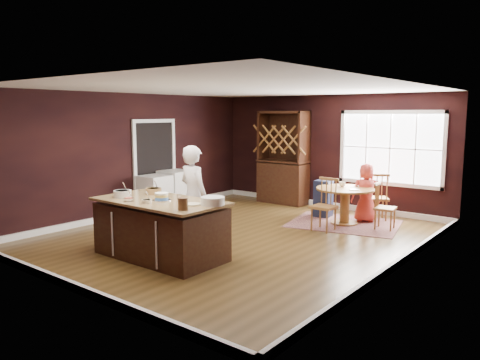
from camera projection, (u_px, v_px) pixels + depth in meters
name	position (u px, v px, depth m)	size (l,w,h in m)	color
room_shell	(239.00, 164.00, 8.53)	(7.00, 7.00, 7.00)	#543C1C
window	(390.00, 148.00, 10.28)	(2.36, 0.10, 1.66)	white
doorway	(155.00, 167.00, 10.86)	(0.08, 1.26, 2.13)	white
kitchen_island	(160.00, 230.00, 7.36)	(2.13, 1.12, 0.92)	black
dining_table	(345.00, 198.00, 9.57)	(1.18, 1.18, 0.75)	#955122
baker	(194.00, 196.00, 7.92)	(0.63, 0.42, 1.73)	silver
layer_cake	(162.00, 197.00, 7.25)	(0.29, 0.29, 0.12)	white
bowl_blue	(123.00, 194.00, 7.54)	(0.28, 0.28, 0.11)	silver
bowl_yellow	(154.00, 191.00, 7.84)	(0.26, 0.26, 0.10)	#AF904B
bowl_pink	(129.00, 199.00, 7.18)	(0.15, 0.15, 0.06)	white
bowl_olive	(147.00, 201.00, 7.03)	(0.15, 0.15, 0.06)	white
drinking_glass	(179.00, 199.00, 7.01)	(0.07, 0.07, 0.14)	silver
dinner_plate	(192.00, 204.00, 6.91)	(0.25, 0.25, 0.02)	beige
white_tub	(213.00, 201.00, 6.89)	(0.35, 0.35, 0.12)	white
stoneware_crock	(183.00, 204.00, 6.54)	(0.14, 0.14, 0.17)	#4F361B
toy_figurine	(185.00, 205.00, 6.71)	(0.04, 0.04, 0.07)	yellow
rug	(344.00, 224.00, 9.64)	(2.14, 1.65, 0.01)	brown
chair_east	(385.00, 206.00, 9.12)	(0.39, 0.37, 0.93)	brown
chair_south	(324.00, 204.00, 9.03)	(0.43, 0.41, 1.03)	#995423
chair_north	(377.00, 196.00, 9.94)	(0.43, 0.41, 1.03)	brown
seated_woman	(366.00, 193.00, 9.75)	(0.61, 0.39, 1.24)	#BB382F
high_chair	(323.00, 198.00, 10.25)	(0.34, 0.34, 0.85)	#1E273D
toddler	(321.00, 180.00, 10.26)	(0.18, 0.14, 0.26)	#8CA5BF
table_plate	(354.00, 190.00, 9.28)	(0.21, 0.21, 0.02)	beige
table_cup	(342.00, 184.00, 9.74)	(0.13, 0.13, 0.10)	white
hutch	(283.00, 158.00, 11.76)	(1.27, 0.53, 2.32)	black
washer	(155.00, 195.00, 10.49)	(0.61, 0.59, 0.88)	white
dryer	(175.00, 190.00, 10.99)	(0.64, 0.62, 0.93)	white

